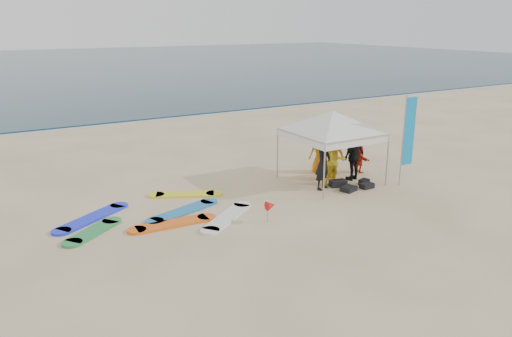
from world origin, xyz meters
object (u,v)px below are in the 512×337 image
object	(u,v)px
person_seated	(360,159)
marker_pennant	(271,206)
feather_flag	(408,133)
canopy_tent	(333,111)
person_black_a	(323,162)
person_yellow	(336,162)
person_orange_b	(320,150)
surfboard_spread	(162,215)
person_orange_a	(332,154)
person_black_b	(354,156)

from	to	relation	value
person_seated	marker_pennant	xyz separation A→B (m)	(-5.55, -2.48, -0.02)
person_seated	feather_flag	xyz separation A→B (m)	(0.35, -1.96, 1.36)
person_seated	canopy_tent	bearing A→B (deg)	110.27
person_black_a	person_yellow	distance (m)	0.71
person_black_a	person_orange_b	size ratio (longest dim) A/B	1.11
person_yellow	marker_pennant	xyz separation A→B (m)	(-3.78, -1.77, -0.34)
canopy_tent	surfboard_spread	size ratio (longest dim) A/B	0.70
person_seated	surfboard_spread	size ratio (longest dim) A/B	0.18
person_yellow	person_orange_a	world-z (taller)	person_orange_a
person_orange_a	person_orange_b	world-z (taller)	person_orange_a
person_yellow	feather_flag	world-z (taller)	feather_flag
person_black_b	feather_flag	xyz separation A→B (m)	(1.19, -1.35, 0.99)
person_black_a	person_seated	bearing A→B (deg)	-8.21
canopy_tent	person_seated	bearing A→B (deg)	11.89
marker_pennant	person_yellow	bearing A→B (deg)	25.08
person_black_a	feather_flag	distance (m)	3.14
person_black_a	marker_pennant	world-z (taller)	person_black_a
person_seated	marker_pennant	size ratio (longest dim) A/B	1.61
person_black_a	feather_flag	world-z (taller)	feather_flag
person_black_b	person_orange_b	bearing A→B (deg)	-83.36
person_black_a	surfboard_spread	distance (m)	5.75
person_black_a	marker_pennant	xyz separation A→B (m)	(-3.10, -1.60, -0.45)
person_orange_b	canopy_tent	world-z (taller)	canopy_tent
person_black_b	surfboard_spread	size ratio (longest dim) A/B	0.32
person_black_b	marker_pennant	size ratio (longest dim) A/B	2.77
canopy_tent	surfboard_spread	world-z (taller)	canopy_tent
person_seated	surfboard_spread	world-z (taller)	person_seated
person_black_a	canopy_tent	distance (m)	1.86
person_orange_b	person_seated	size ratio (longest dim) A/B	1.66
feather_flag	surfboard_spread	bearing A→B (deg)	170.09
person_black_a	person_seated	xyz separation A→B (m)	(2.45, 0.88, -0.43)
person_black_b	person_seated	size ratio (longest dim) A/B	1.73
person_orange_a	person_orange_b	size ratio (longest dim) A/B	1.04
surfboard_spread	person_yellow	bearing A→B (deg)	-2.04
feather_flag	canopy_tent	bearing A→B (deg)	141.92
person_yellow	surfboard_spread	xyz separation A→B (m)	(-6.34, 0.23, -0.80)
feather_flag	person_seated	bearing A→B (deg)	100.07
person_seated	marker_pennant	distance (m)	6.08
person_black_b	surfboard_spread	distance (m)	7.32
person_orange_a	person_seated	distance (m)	1.44
person_seated	canopy_tent	world-z (taller)	canopy_tent
person_yellow	person_orange_b	bearing A→B (deg)	73.35
person_black_b	canopy_tent	xyz separation A→B (m)	(-0.86, 0.25, 1.67)
person_black_b	feather_flag	bearing A→B (deg)	119.36
surfboard_spread	canopy_tent	bearing A→B (deg)	1.13
person_black_a	person_yellow	size ratio (longest dim) A/B	1.13
person_black_b	person_seated	distance (m)	1.10
person_black_b	person_seated	xyz separation A→B (m)	(0.84, 0.61, -0.37)
person_orange_a	surfboard_spread	size ratio (longest dim) A/B	0.32
surfboard_spread	person_seated	bearing A→B (deg)	3.41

